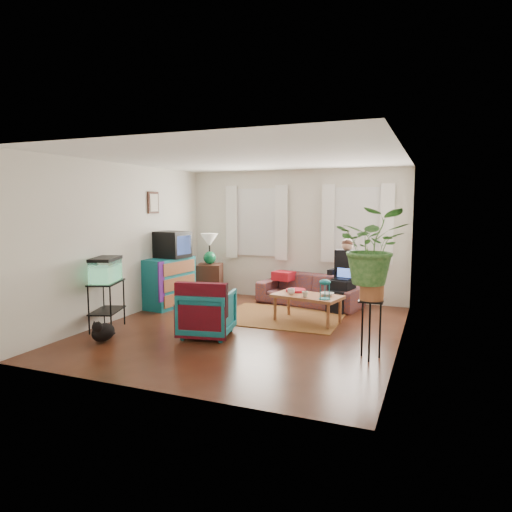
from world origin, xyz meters
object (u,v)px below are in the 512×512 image
at_px(side_table, 210,281).
at_px(aquarium_stand, 107,306).
at_px(armchair, 207,311).
at_px(plant_stand, 371,329).
at_px(coffee_table, 307,308).
at_px(sofa, 309,285).
at_px(dresser, 169,282).

height_order(side_table, aquarium_stand, aquarium_stand).
xyz_separation_m(side_table, armchair, (1.24, -2.47, 0.02)).
distance_m(armchair, plant_stand, 2.36).
relative_size(aquarium_stand, coffee_table, 0.68).
bearing_deg(aquarium_stand, sofa, 30.13).
bearing_deg(side_table, aquarium_stand, -97.28).
bearing_deg(coffee_table, plant_stand, -37.87).
bearing_deg(side_table, coffee_table, -26.16).
xyz_separation_m(side_table, coffee_table, (2.40, -1.18, -0.12)).
distance_m(side_table, armchair, 2.76).
distance_m(coffee_table, plant_stand, 1.87).
distance_m(sofa, plant_stand, 3.09).
relative_size(side_table, plant_stand, 0.93).
height_order(sofa, side_table, sofa).
height_order(sofa, aquarium_stand, sofa).
bearing_deg(armchair, coffee_table, -142.53).
bearing_deg(sofa, armchair, -96.13).
distance_m(aquarium_stand, coffee_table, 3.16).
bearing_deg(coffee_table, aquarium_stand, -138.45).
height_order(dresser, armchair, dresser).
bearing_deg(dresser, side_table, 78.46).
bearing_deg(dresser, aquarium_stand, -83.50).
xyz_separation_m(sofa, coffee_table, (0.31, -1.27, -0.16)).
relative_size(sofa, coffee_table, 1.81).
distance_m(aquarium_stand, armchair, 1.62).
height_order(sofa, plant_stand, sofa).
relative_size(dresser, aquarium_stand, 1.38).
xyz_separation_m(sofa, aquarium_stand, (-2.44, -2.83, -0.02)).
height_order(side_table, dresser, dresser).
distance_m(aquarium_stand, plant_stand, 3.96).
xyz_separation_m(dresser, plant_stand, (3.94, -1.58, -0.09)).
xyz_separation_m(armchair, plant_stand, (2.36, -0.14, 0.00)).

